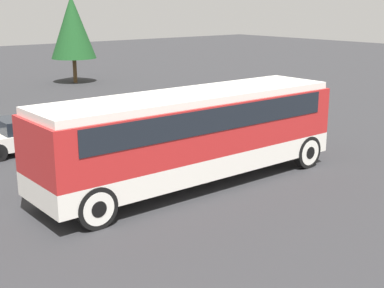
# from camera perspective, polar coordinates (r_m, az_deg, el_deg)

# --- Properties ---
(ground_plane) EXTENTS (120.00, 120.00, 0.00)m
(ground_plane) POSITION_cam_1_polar(r_m,az_deg,el_deg) (17.28, -0.00, -4.30)
(ground_plane) COLOR #2D2D30
(tour_bus) EXTENTS (10.43, 2.65, 2.98)m
(tour_bus) POSITION_cam_1_polar(r_m,az_deg,el_deg) (16.83, 0.25, 1.60)
(tour_bus) COLOR silver
(tour_bus) RESTS_ON ground_plane
(parked_car_near) EXTENTS (4.35, 1.92, 1.35)m
(parked_car_near) POSITION_cam_1_polar(r_m,az_deg,el_deg) (22.09, -16.73, 1.15)
(parked_car_near) COLOR silver
(parked_car_near) RESTS_ON ground_plane
(parked_car_mid) EXTENTS (4.78, 1.87, 1.30)m
(parked_car_mid) POSITION_cam_1_polar(r_m,az_deg,el_deg) (24.86, -4.31, 3.20)
(parked_car_mid) COLOR #7A6B5B
(parked_car_mid) RESTS_ON ground_plane
(tree_left) EXTENTS (3.21, 3.21, 6.22)m
(tree_left) POSITION_cam_1_polar(r_m,az_deg,el_deg) (39.91, -12.63, 12.09)
(tree_left) COLOR brown
(tree_left) RESTS_ON ground_plane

